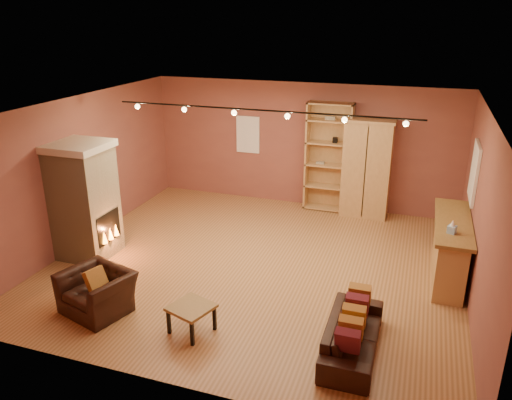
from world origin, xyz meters
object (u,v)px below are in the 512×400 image
(loveseat, at_px, (353,328))
(armchair, at_px, (97,285))
(bookcase, at_px, (329,156))
(bar_counter, at_px, (450,248))
(fireplace, at_px, (85,200))
(armoire, at_px, (367,168))
(coffee_table, at_px, (191,310))

(loveseat, relative_size, armchair, 1.49)
(bookcase, height_order, armchair, bookcase)
(bar_counter, xyz_separation_m, armchair, (-4.97, -2.81, -0.09))
(bookcase, bearing_deg, armchair, -114.56)
(bookcase, xyz_separation_m, loveseat, (1.34, -5.02, -0.89))
(fireplace, xyz_separation_m, bar_counter, (6.24, 1.26, -0.54))
(fireplace, relative_size, armchair, 1.91)
(armoire, bearing_deg, bar_counter, -53.76)
(loveseat, bearing_deg, armchair, 93.58)
(fireplace, xyz_separation_m, armchair, (1.27, -1.55, -0.64))
(fireplace, height_order, armoire, armoire)
(fireplace, distance_m, bookcase, 5.24)
(fireplace, distance_m, armchair, 2.11)
(loveseat, height_order, coffee_table, loveseat)
(fireplace, bearing_deg, bar_counter, 11.38)
(fireplace, distance_m, loveseat, 5.24)
(bar_counter, xyz_separation_m, loveseat, (-1.22, -2.56, -0.17))
(armoire, relative_size, bar_counter, 1.02)
(armchair, height_order, coffee_table, armchair)
(bookcase, distance_m, bar_counter, 3.63)
(bar_counter, distance_m, armchair, 5.71)
(fireplace, distance_m, bar_counter, 6.39)
(fireplace, height_order, loveseat, fireplace)
(bookcase, xyz_separation_m, coffee_table, (-0.85, -5.31, -0.89))
(loveseat, bearing_deg, bookcase, 14.63)
(armoire, relative_size, loveseat, 1.30)
(bar_counter, xyz_separation_m, coffee_table, (-3.41, -2.85, -0.17))
(armoire, bearing_deg, coffee_table, -108.28)
(bookcase, height_order, coffee_table, bookcase)
(bookcase, relative_size, armchair, 2.19)
(bar_counter, height_order, coffee_table, bar_counter)
(bookcase, xyz_separation_m, armoire, (0.86, -0.15, -0.15))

